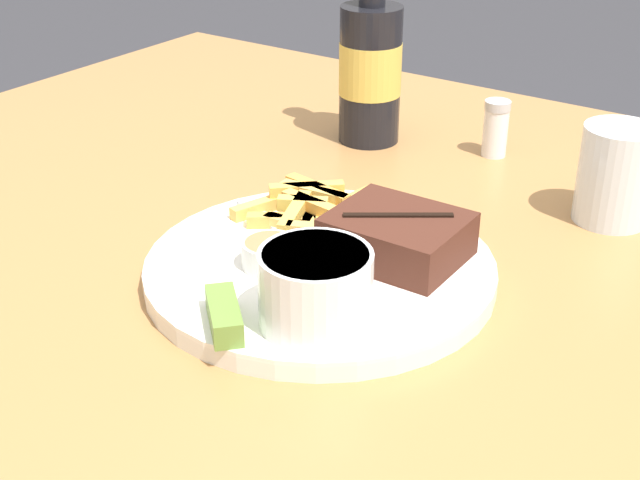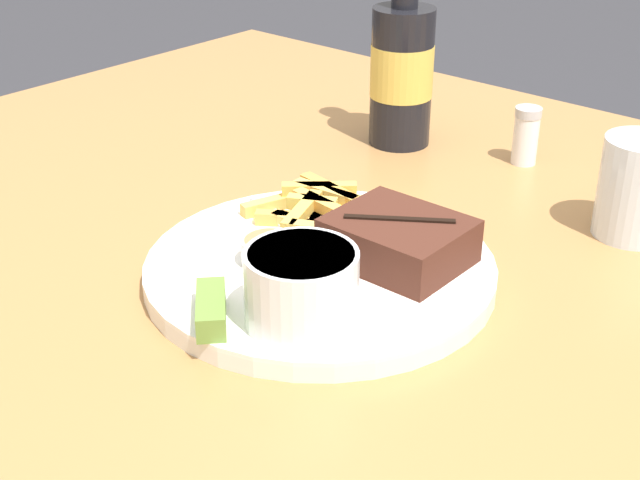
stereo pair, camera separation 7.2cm
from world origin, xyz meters
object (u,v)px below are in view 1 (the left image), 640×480
at_px(dinner_plate, 320,270).
at_px(beer_bottle, 370,65).
at_px(coleslaw_cup, 315,285).
at_px(salt_shaker, 496,128).
at_px(dipping_sauce_cup, 270,253).
at_px(knife_utensil, 363,250).
at_px(drinking_glass, 616,175).
at_px(fork_utensil, 273,224).
at_px(steak_portion, 397,236).
at_px(pickle_spear, 227,316).

height_order(dinner_plate, beer_bottle, beer_bottle).
xyz_separation_m(coleslaw_cup, salt_shaker, (-0.05, 0.43, -0.02)).
bearing_deg(beer_bottle, salt_shaker, 15.44).
bearing_deg(dipping_sauce_cup, knife_utensil, 51.11).
xyz_separation_m(coleslaw_cup, drinking_glass, (0.11, 0.34, -0.00)).
xyz_separation_m(dinner_plate, knife_utensil, (0.02, 0.03, 0.01)).
xyz_separation_m(dipping_sauce_cup, salt_shaker, (0.03, 0.38, 0.00)).
relative_size(fork_utensil, salt_shaker, 1.98).
bearing_deg(dinner_plate, fork_utensil, 157.73).
height_order(fork_utensil, salt_shaker, salt_shaker).
bearing_deg(steak_portion, drinking_glass, 61.56).
distance_m(steak_portion, knife_utensil, 0.03).
bearing_deg(knife_utensil, steak_portion, -55.02).
bearing_deg(steak_portion, fork_utensil, -173.32).
distance_m(drinking_glass, salt_shaker, 0.19).
bearing_deg(coleslaw_cup, steak_portion, 91.59).
xyz_separation_m(coleslaw_cup, knife_utensil, (-0.03, 0.11, -0.03)).
relative_size(dinner_plate, fork_utensil, 2.34).
bearing_deg(pickle_spear, fork_utensil, 116.21).
xyz_separation_m(pickle_spear, salt_shaker, (-0.00, 0.47, 0.00)).
bearing_deg(beer_bottle, fork_utensil, -75.71).
bearing_deg(knife_utensil, beer_bottle, 42.39).
bearing_deg(steak_portion, dinner_plate, -138.05).
bearing_deg(pickle_spear, beer_bottle, 108.78).
height_order(dinner_plate, drinking_glass, drinking_glass).
bearing_deg(dipping_sauce_cup, pickle_spear, -70.99).
xyz_separation_m(fork_utensil, beer_bottle, (-0.07, 0.28, 0.07)).
bearing_deg(knife_utensil, fork_utensil, 102.70).
bearing_deg(dinner_plate, pickle_spear, -88.56).
relative_size(dinner_plate, dipping_sauce_cup, 6.26).
height_order(steak_portion, beer_bottle, beer_bottle).
distance_m(dinner_plate, fork_utensil, 0.08).
bearing_deg(dinner_plate, coleslaw_cup, -57.05).
xyz_separation_m(coleslaw_cup, fork_utensil, (-0.13, 0.11, -0.03)).
height_order(dipping_sauce_cup, fork_utensil, dipping_sauce_cup).
height_order(pickle_spear, drinking_glass, drinking_glass).
relative_size(steak_portion, dipping_sauce_cup, 2.30).
bearing_deg(dipping_sauce_cup, salt_shaker, 85.55).
xyz_separation_m(dipping_sauce_cup, fork_utensil, (-0.04, 0.06, -0.01)).
relative_size(coleslaw_cup, beer_bottle, 0.34).
xyz_separation_m(pickle_spear, drinking_glass, (0.16, 0.38, 0.02)).
xyz_separation_m(dinner_plate, salt_shaker, (0.00, 0.35, 0.02)).
distance_m(dipping_sauce_cup, salt_shaker, 0.38).
distance_m(steak_portion, coleslaw_cup, 0.13).
xyz_separation_m(dinner_plate, beer_bottle, (-0.14, 0.31, 0.08)).
bearing_deg(dipping_sauce_cup, steak_portion, 44.07).
height_order(coleslaw_cup, drinking_glass, drinking_glass).
relative_size(steak_portion, salt_shaker, 1.70).
bearing_deg(dipping_sauce_cup, coleslaw_cup, -31.37).
bearing_deg(dipping_sauce_cup, beer_bottle, 108.71).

